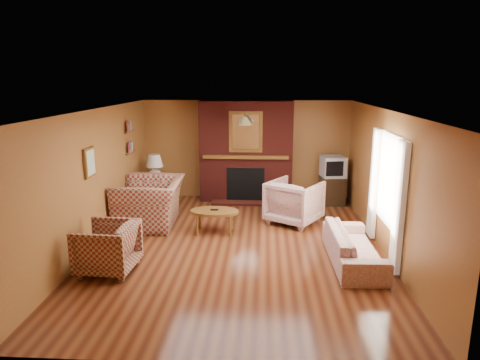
# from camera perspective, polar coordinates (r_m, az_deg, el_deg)

# --- Properties ---
(floor) EXTENTS (6.50, 6.50, 0.00)m
(floor) POSITION_cam_1_polar(r_m,az_deg,el_deg) (7.71, -0.20, -8.79)
(floor) COLOR #451D0E
(floor) RESTS_ON ground
(ceiling) EXTENTS (6.50, 6.50, 0.00)m
(ceiling) POSITION_cam_1_polar(r_m,az_deg,el_deg) (7.15, -0.22, 9.30)
(ceiling) COLOR white
(ceiling) RESTS_ON wall_back
(wall_back) EXTENTS (6.50, 0.00, 6.50)m
(wall_back) POSITION_cam_1_polar(r_m,az_deg,el_deg) (10.52, 0.88, 4.05)
(wall_back) COLOR #985E2F
(wall_back) RESTS_ON floor
(wall_front) EXTENTS (6.50, 0.00, 6.50)m
(wall_front) POSITION_cam_1_polar(r_m,az_deg,el_deg) (4.26, -2.94, -10.36)
(wall_front) COLOR #985E2F
(wall_front) RESTS_ON floor
(wall_left) EXTENTS (0.00, 6.50, 6.50)m
(wall_left) POSITION_cam_1_polar(r_m,az_deg,el_deg) (7.89, -18.64, 0.16)
(wall_left) COLOR #985E2F
(wall_left) RESTS_ON floor
(wall_right) EXTENTS (0.00, 6.50, 6.50)m
(wall_right) POSITION_cam_1_polar(r_m,az_deg,el_deg) (7.61, 18.93, -0.34)
(wall_right) COLOR #985E2F
(wall_right) RESTS_ON floor
(fireplace) EXTENTS (2.20, 0.82, 2.40)m
(fireplace) POSITION_cam_1_polar(r_m,az_deg,el_deg) (10.26, 0.81, 3.71)
(fireplace) COLOR #531612
(fireplace) RESTS_ON floor
(window_right) EXTENTS (0.10, 1.85, 2.00)m
(window_right) POSITION_cam_1_polar(r_m,az_deg,el_deg) (7.43, 18.93, -1.25)
(window_right) COLOR beige
(window_right) RESTS_ON wall_right
(bookshelf) EXTENTS (0.09, 0.55, 0.71)m
(bookshelf) POSITION_cam_1_polar(r_m,az_deg,el_deg) (9.55, -14.34, 5.50)
(bookshelf) COLOR brown
(bookshelf) RESTS_ON wall_left
(botanical_print) EXTENTS (0.05, 0.40, 0.50)m
(botanical_print) POSITION_cam_1_polar(r_m,az_deg,el_deg) (7.54, -19.43, 2.23)
(botanical_print) COLOR brown
(botanical_print) RESTS_ON wall_left
(pendant_light) EXTENTS (0.36, 0.36, 0.48)m
(pendant_light) POSITION_cam_1_polar(r_m,az_deg,el_deg) (9.48, 0.65, 7.89)
(pendant_light) COLOR black
(pendant_light) RESTS_ON ceiling
(plaid_loveseat) EXTENTS (1.32, 1.50, 0.94)m
(plaid_loveseat) POSITION_cam_1_polar(r_m,az_deg,el_deg) (8.83, -11.87, -2.95)
(plaid_loveseat) COLOR maroon
(plaid_loveseat) RESTS_ON floor
(plaid_armchair) EXTENTS (0.90, 0.88, 0.77)m
(plaid_armchair) POSITION_cam_1_polar(r_m,az_deg,el_deg) (6.93, -17.31, -8.61)
(plaid_armchair) COLOR maroon
(plaid_armchair) RESTS_ON floor
(floral_sofa) EXTENTS (0.75, 1.86, 0.54)m
(floral_sofa) POSITION_cam_1_polar(r_m,az_deg,el_deg) (7.22, 14.90, -8.53)
(floral_sofa) COLOR beige
(floral_sofa) RESTS_ON floor
(floral_armchair) EXTENTS (1.32, 1.33, 0.89)m
(floral_armchair) POSITION_cam_1_polar(r_m,az_deg,el_deg) (8.84, 7.26, -2.90)
(floral_armchair) COLOR beige
(floral_armchair) RESTS_ON floor
(coffee_table) EXTENTS (0.93, 0.58, 0.47)m
(coffee_table) POSITION_cam_1_polar(r_m,az_deg,el_deg) (8.25, -3.42, -4.39)
(coffee_table) COLOR brown
(coffee_table) RESTS_ON floor
(side_table) EXTENTS (0.43, 0.43, 0.54)m
(side_table) POSITION_cam_1_polar(r_m,az_deg,el_deg) (10.25, -11.15, -1.78)
(side_table) COLOR brown
(side_table) RESTS_ON floor
(table_lamp) EXTENTS (0.40, 0.40, 0.66)m
(table_lamp) POSITION_cam_1_polar(r_m,az_deg,el_deg) (10.11, -11.32, 1.71)
(table_lamp) COLOR white
(table_lamp) RESTS_ON side_table
(tv_stand) EXTENTS (0.63, 0.57, 0.66)m
(tv_stand) POSITION_cam_1_polar(r_m,az_deg,el_deg) (10.38, 12.13, -1.30)
(tv_stand) COLOR black
(tv_stand) RESTS_ON floor
(crt_tv) EXTENTS (0.60, 0.60, 0.48)m
(crt_tv) POSITION_cam_1_polar(r_m,az_deg,el_deg) (10.25, 12.29, 1.77)
(crt_tv) COLOR #B1B4B9
(crt_tv) RESTS_ON tv_stand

